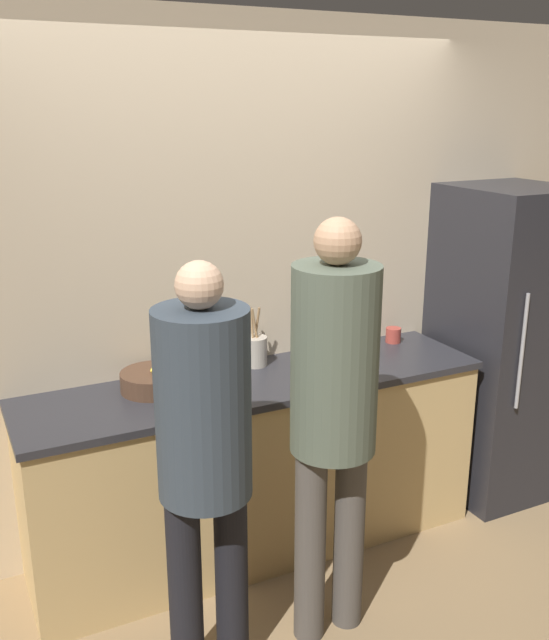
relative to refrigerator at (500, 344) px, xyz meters
name	(u,v)px	position (x,y,z in m)	size (l,w,h in m)	color
ground_plane	(287,581)	(-1.49, -0.29, -0.88)	(14.00, 14.00, 0.00)	#8C704C
wall_back	(230,287)	(-1.49, 0.35, 0.42)	(5.20, 0.06, 2.60)	#C6B293
counter	(256,463)	(-1.49, 0.05, -0.42)	(2.27, 0.62, 0.92)	tan
refrigerator	(500,344)	(0.00, 0.00, 0.00)	(0.61, 0.68, 1.76)	#232328
person_left	(204,445)	(-2.02, -0.65, 0.12)	(0.35, 0.35, 1.68)	black
person_center	(334,401)	(-1.47, -0.64, 0.18)	(0.34, 0.34, 1.79)	#4C4742
fruit_bowl	(154,380)	(-1.97, 0.13, 0.08)	(0.31, 0.31, 0.13)	#4C3323
utensil_crock	(255,350)	(-1.42, 0.21, 0.11)	(0.12, 0.12, 0.30)	#ADA393
bottle_green	(203,383)	(-1.83, -0.13, 0.14)	(0.08, 0.08, 0.26)	#236033
bottle_clear	(343,340)	(-0.96, 0.13, 0.13)	(0.07, 0.07, 0.24)	silver
cup_white	(367,347)	(-0.84, 0.09, 0.08)	(0.08, 0.08, 0.09)	white
cup_red	(393,335)	(-0.59, 0.21, 0.08)	(0.08, 0.08, 0.08)	#A33D33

